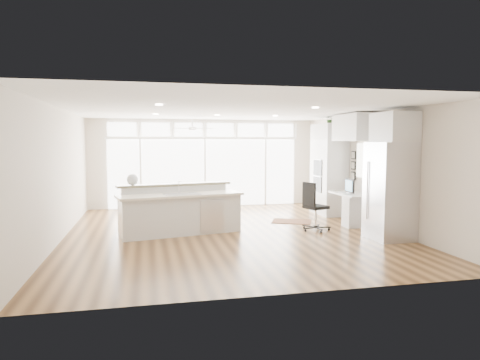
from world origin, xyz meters
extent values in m
cube|color=#492D16|center=(0.00, 0.00, -0.01)|extent=(7.00, 8.00, 0.02)
cube|color=white|center=(0.00, 0.00, 2.70)|extent=(7.00, 8.00, 0.02)
cube|color=beige|center=(0.00, 4.00, 1.35)|extent=(7.00, 0.04, 2.70)
cube|color=beige|center=(0.00, -4.00, 1.35)|extent=(7.00, 0.04, 2.70)
cube|color=beige|center=(-3.50, 0.00, 1.35)|extent=(0.04, 8.00, 2.70)
cube|color=beige|center=(3.50, 0.00, 1.35)|extent=(0.04, 8.00, 2.70)
cube|color=white|center=(0.00, 3.94, 1.05)|extent=(5.80, 0.06, 2.08)
cube|color=white|center=(0.00, 3.94, 2.38)|extent=(5.90, 0.06, 0.40)
cube|color=white|center=(3.46, 0.30, 1.55)|extent=(0.04, 0.85, 0.85)
cube|color=white|center=(-0.50, 2.80, 2.48)|extent=(1.16, 1.16, 0.32)
cube|color=#F6E3D1|center=(0.00, 0.20, 2.68)|extent=(3.40, 3.00, 0.02)
cube|color=silver|center=(3.17, 1.80, 1.25)|extent=(0.64, 1.20, 2.50)
cube|color=silver|center=(3.13, 0.30, 0.38)|extent=(0.72, 1.30, 0.76)
cube|color=silver|center=(3.17, 0.30, 2.35)|extent=(0.64, 1.30, 0.64)
cube|color=silver|center=(3.11, -1.35, 1.00)|extent=(0.76, 0.90, 2.00)
cube|color=silver|center=(3.17, -1.35, 2.30)|extent=(0.64, 0.90, 0.60)
cube|color=black|center=(3.46, 0.92, 1.40)|extent=(0.06, 0.22, 0.80)
cube|color=silver|center=(-1.06, 0.07, 0.54)|extent=(2.84, 1.54, 1.07)
cube|color=#3E2013|center=(1.79, 0.91, 0.01)|extent=(1.17, 1.03, 0.01)
cube|color=black|center=(1.96, -0.24, 0.55)|extent=(0.71, 0.69, 1.09)
sphere|color=silver|center=(-2.07, 0.27, 1.19)|extent=(0.29, 0.29, 0.25)
cube|color=black|center=(3.05, 0.30, 0.95)|extent=(0.09, 0.45, 0.37)
cube|color=silver|center=(2.88, 0.30, 0.77)|extent=(0.15, 0.30, 0.01)
imported|color=#2E5524|center=(3.17, 1.80, 2.61)|extent=(0.25, 0.28, 0.22)
camera|label=1|loc=(-1.79, -9.21, 1.99)|focal=32.00mm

